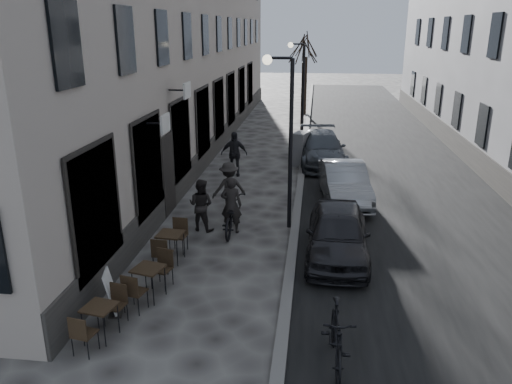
% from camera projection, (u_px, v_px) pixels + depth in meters
% --- Properties ---
extents(ground, '(120.00, 120.00, 0.00)m').
position_uv_depth(ground, '(271.00, 345.00, 9.59)').
color(ground, '#312E2D').
rests_on(ground, ground).
extents(road, '(7.30, 60.00, 0.00)m').
position_uv_depth(road, '(380.00, 153.00, 24.23)').
color(road, black).
rests_on(road, ground).
extents(kerb, '(0.25, 60.00, 0.12)m').
position_uv_depth(kerb, '(304.00, 149.00, 24.63)').
color(kerb, slate).
rests_on(kerb, ground).
extents(streetlamp_near, '(0.90, 0.28, 5.09)m').
position_uv_depth(streetlamp_near, '(285.00, 124.00, 14.27)').
color(streetlamp_near, black).
rests_on(streetlamp_near, ground).
extents(streetlamp_far, '(0.90, 0.28, 5.09)m').
position_uv_depth(streetlamp_far, '(300.00, 81.00, 25.58)').
color(streetlamp_far, black).
rests_on(streetlamp_far, ground).
extents(tree_near, '(2.40, 2.40, 5.70)m').
position_uv_depth(tree_near, '(304.00, 49.00, 27.93)').
color(tree_near, black).
rests_on(tree_near, ground).
extents(tree_far, '(2.40, 2.40, 5.70)m').
position_uv_depth(tree_far, '(307.00, 45.00, 33.58)').
color(tree_far, black).
rests_on(tree_far, ground).
extents(bistro_set_a, '(0.67, 1.45, 0.83)m').
position_uv_depth(bistro_set_a, '(100.00, 319.00, 9.68)').
color(bistro_set_a, black).
rests_on(bistro_set_a, ground).
extents(bistro_set_b, '(0.76, 1.57, 0.89)m').
position_uv_depth(bistro_set_b, '(149.00, 280.00, 11.10)').
color(bistro_set_b, black).
rests_on(bistro_set_b, ground).
extents(bistro_set_c, '(0.68, 1.58, 0.92)m').
position_uv_depth(bistro_set_c, '(171.00, 244.00, 12.89)').
color(bistro_set_c, black).
rests_on(bistro_set_c, ground).
extents(sign_board, '(0.45, 0.61, 0.96)m').
position_uv_depth(sign_board, '(113.00, 296.00, 10.58)').
color(sign_board, black).
rests_on(sign_board, ground).
extents(utility_cabinet, '(0.83, 1.09, 1.45)m').
position_uv_depth(utility_cabinet, '(301.00, 149.00, 21.92)').
color(utility_cabinet, slate).
rests_on(utility_cabinet, ground).
extents(bicycle, '(0.70, 1.99, 1.05)m').
position_uv_depth(bicycle, '(231.00, 215.00, 14.71)').
color(bicycle, black).
rests_on(bicycle, ground).
extents(cyclist_rider, '(0.63, 0.41, 1.71)m').
position_uv_depth(cyclist_rider, '(231.00, 205.00, 14.60)').
color(cyclist_rider, black).
rests_on(cyclist_rider, ground).
extents(pedestrian_near, '(0.90, 0.78, 1.59)m').
position_uv_depth(pedestrian_near, '(201.00, 205.00, 14.78)').
color(pedestrian_near, black).
rests_on(pedestrian_near, ground).
extents(pedestrian_mid, '(1.27, 1.03, 1.71)m').
position_uv_depth(pedestrian_mid, '(229.00, 188.00, 16.13)').
color(pedestrian_mid, '#272422').
rests_on(pedestrian_mid, ground).
extents(pedestrian_far, '(1.12, 0.59, 1.82)m').
position_uv_depth(pedestrian_far, '(234.00, 154.00, 20.26)').
color(pedestrian_far, black).
rests_on(pedestrian_far, ground).
extents(car_near, '(1.72, 4.02, 1.36)m').
position_uv_depth(car_near, '(338.00, 233.00, 13.06)').
color(car_near, black).
rests_on(car_near, ground).
extents(car_mid, '(1.84, 4.20, 1.34)m').
position_uv_depth(car_mid, '(344.00, 183.00, 17.29)').
color(car_mid, gray).
rests_on(car_mid, ground).
extents(car_far, '(2.38, 4.98, 1.40)m').
position_uv_depth(car_far, '(322.00, 149.00, 22.03)').
color(car_far, '#3E434A').
rests_on(car_far, ground).
extents(moped, '(0.62, 1.96, 1.16)m').
position_uv_depth(moped, '(336.00, 337.00, 8.84)').
color(moped, black).
rests_on(moped, ground).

